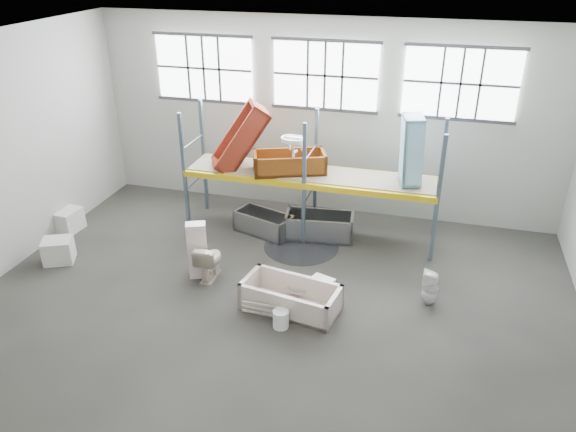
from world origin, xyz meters
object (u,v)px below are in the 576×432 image
(cistern_tall, at_px, (197,250))
(steel_tub_right, at_px, (319,226))
(steel_tub_left, at_px, (264,223))
(toilet_white, at_px, (431,288))
(blue_tub_upright, at_px, (411,150))
(rust_tub_flat, at_px, (289,162))
(carton_near, at_px, (58,251))
(bathtub_beige, at_px, (291,297))
(bucket, at_px, (281,319))
(toilet_beige, at_px, (209,260))

(cistern_tall, bearing_deg, steel_tub_right, 26.33)
(steel_tub_left, bearing_deg, steel_tub_right, 6.18)
(cistern_tall, height_order, toilet_white, cistern_tall)
(cistern_tall, relative_size, blue_tub_upright, 0.83)
(rust_tub_flat, bearing_deg, carton_near, -148.49)
(bathtub_beige, distance_m, rust_tub_flat, 3.68)
(carton_near, bearing_deg, bucket, -10.04)
(bathtub_beige, distance_m, cistern_tall, 2.36)
(cistern_tall, bearing_deg, carton_near, 162.48)
(steel_tub_left, bearing_deg, toilet_white, -26.06)
(toilet_white, height_order, steel_tub_right, toilet_white)
(steel_tub_left, xyz_separation_m, carton_near, (-4.08, -2.55, 0.01))
(steel_tub_left, xyz_separation_m, steel_tub_right, (1.37, 0.15, 0.04))
(blue_tub_upright, bearing_deg, cistern_tall, -148.03)
(bathtub_beige, bearing_deg, cistern_tall, 173.67)
(bathtub_beige, bearing_deg, bucket, -83.08)
(bucket, bearing_deg, carton_near, 169.96)
(blue_tub_upright, height_order, carton_near, blue_tub_upright)
(cistern_tall, height_order, steel_tub_left, cistern_tall)
(bathtub_beige, height_order, blue_tub_upright, blue_tub_upright)
(steel_tub_left, bearing_deg, toilet_beige, -102.93)
(cistern_tall, bearing_deg, bucket, -51.77)
(rust_tub_flat, height_order, blue_tub_upright, blue_tub_upright)
(bathtub_beige, xyz_separation_m, toilet_beige, (-1.99, 0.66, 0.13))
(steel_tub_right, distance_m, rust_tub_flat, 1.72)
(toilet_beige, bearing_deg, rust_tub_flat, -113.90)
(bucket, relative_size, carton_near, 0.56)
(steel_tub_right, relative_size, blue_tub_upright, 1.07)
(rust_tub_flat, bearing_deg, bucket, -77.14)
(steel_tub_right, distance_m, bucket, 3.68)
(steel_tub_left, height_order, rust_tub_flat, rust_tub_flat)
(blue_tub_upright, height_order, bucket, blue_tub_upright)
(toilet_white, relative_size, steel_tub_right, 0.45)
(toilet_beige, distance_m, steel_tub_left, 2.32)
(toilet_white, distance_m, carton_near, 8.22)
(toilet_white, distance_m, rust_tub_flat, 4.48)
(steel_tub_right, bearing_deg, carton_near, -153.68)
(carton_near, bearing_deg, steel_tub_right, 26.32)
(toilet_beige, height_order, steel_tub_right, toilet_beige)
(bathtub_beige, height_order, rust_tub_flat, rust_tub_flat)
(cistern_tall, xyz_separation_m, steel_tub_right, (2.14, 2.42, -0.33))
(toilet_white, height_order, blue_tub_upright, blue_tub_upright)
(toilet_beige, distance_m, steel_tub_right, 3.06)
(steel_tub_right, height_order, bucket, steel_tub_right)
(bathtub_beige, bearing_deg, steel_tub_right, 101.60)
(steel_tub_left, bearing_deg, carton_near, -148.01)
(toilet_white, bearing_deg, cistern_tall, -84.21)
(toilet_beige, bearing_deg, toilet_white, -177.84)
(steel_tub_right, bearing_deg, cistern_tall, -131.42)
(cistern_tall, distance_m, blue_tub_upright, 5.19)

